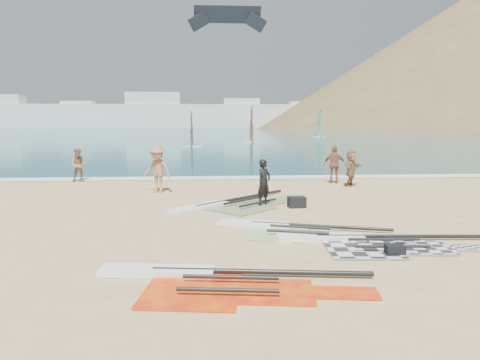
{
  "coord_description": "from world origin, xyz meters",
  "views": [
    {
      "loc": [
        -1.94,
        -12.3,
        3.14
      ],
      "look_at": [
        -0.79,
        4.0,
        1.0
      ],
      "focal_mm": 35.0,
      "sensor_mm": 36.0,
      "label": 1
    }
  ],
  "objects": [
    {
      "name": "far_town",
      "position": [
        -15.72,
        150.0,
        4.49
      ],
      "size": [
        160.0,
        8.0,
        12.0
      ],
      "color": "white",
      "rests_on": "ground"
    },
    {
      "name": "beachgoer_back",
      "position": [
        4.27,
        10.03,
        0.93
      ],
      "size": [
        1.15,
        0.64,
        1.85
      ],
      "primitive_type": "imported",
      "rotation": [
        0.0,
        0.0,
        2.96
      ],
      "color": "#9D5748",
      "rests_on": "ground"
    },
    {
      "name": "rig_grey",
      "position": [
        2.01,
        -1.12,
        0.05
      ],
      "size": [
        5.37,
        2.29,
        0.2
      ],
      "rotation": [
        0.0,
        0.0,
        -0.07
      ],
      "color": "#252527",
      "rests_on": "ground"
    },
    {
      "name": "person_wetsuit",
      "position": [
        0.09,
        4.26,
        0.85
      ],
      "size": [
        0.73,
        0.72,
        1.7
      ],
      "primitive_type": "imported",
      "rotation": [
        0.0,
        0.0,
        0.74
      ],
      "color": "black",
      "rests_on": "ground"
    },
    {
      "name": "sea",
      "position": [
        0.0,
        132.0,
        0.0
      ],
      "size": [
        300.0,
        240.0,
        0.06
      ],
      "primitive_type": "cube",
      "color": "#0D555F",
      "rests_on": "ground"
    },
    {
      "name": "beachgoer_right",
      "position": [
        4.81,
        9.08,
        0.85
      ],
      "size": [
        1.38,
        1.54,
        1.7
      ],
      "primitive_type": "imported",
      "rotation": [
        0.0,
        0.0,
        0.89
      ],
      "color": "#96674C",
      "rests_on": "ground"
    },
    {
      "name": "gear_bag_far",
      "position": [
        2.37,
        -2.09,
        0.13
      ],
      "size": [
        0.45,
        0.33,
        0.26
      ],
      "primitive_type": "cube",
      "rotation": [
        0.0,
        0.0,
        -0.09
      ],
      "color": "black",
      "rests_on": "ground"
    },
    {
      "name": "rig_red",
      "position": [
        -1.96,
        -3.62,
        0.05
      ],
      "size": [
        5.48,
        2.5,
        0.2
      ],
      "rotation": [
        0.0,
        0.0,
        -0.13
      ],
      "color": "red",
      "rests_on": "ground"
    },
    {
      "name": "windsurfer_left",
      "position": [
        -3.63,
        40.08,
        1.22
      ],
      "size": [
        2.28,
        2.74,
        4.08
      ],
      "rotation": [
        0.0,
        0.0,
        -0.07
      ],
      "color": "white",
      "rests_on": "ground"
    },
    {
      "name": "windsurfer_right",
      "position": [
        17.03,
        66.29,
        1.33
      ],
      "size": [
        2.63,
        2.94,
        4.62
      ],
      "rotation": [
        0.0,
        0.0,
        0.34
      ],
      "color": "white",
      "rests_on": "ground"
    },
    {
      "name": "gear_bag_near",
      "position": [
        1.23,
        3.94,
        0.19
      ],
      "size": [
        0.64,
        0.49,
        0.38
      ],
      "primitive_type": "cube",
      "rotation": [
        0.0,
        0.0,
        0.1
      ],
      "color": "black",
      "rests_on": "ground"
    },
    {
      "name": "beachgoer_left",
      "position": [
        -8.35,
        11.5,
        0.85
      ],
      "size": [
        0.89,
        0.72,
        1.69
      ],
      "primitive_type": "imported",
      "rotation": [
        0.0,
        0.0,
        0.1
      ],
      "color": "#98724A",
      "rests_on": "ground"
    },
    {
      "name": "beachgoer_mid",
      "position": [
        -4.07,
        7.76,
        1.0
      ],
      "size": [
        1.49,
        1.25,
        2.01
      ],
      "primitive_type": "imported",
      "rotation": [
        0.0,
        0.0,
        -0.47
      ],
      "color": "#A37351",
      "rests_on": "ground"
    },
    {
      "name": "surf_line",
      "position": [
        0.0,
        12.3,
        0.0
      ],
      "size": [
        300.0,
        1.2,
        0.04
      ],
      "primitive_type": "cube",
      "color": "white",
      "rests_on": "ground"
    },
    {
      "name": "windsurfer_centre",
      "position": [
        3.88,
        48.74,
        1.4
      ],
      "size": [
        2.73,
        3.31,
        4.93
      ],
      "rotation": [
        0.0,
        0.0,
        0.04
      ],
      "color": "white",
      "rests_on": "ground"
    },
    {
      "name": "kitesurf_kite",
      "position": [
        0.19,
        35.52,
        13.16
      ],
      "size": [
        7.93,
        0.86,
        2.52
      ],
      "rotation": [
        0.0,
        0.0,
        -0.0
      ],
      "color": "#222127",
      "rests_on": "ground"
    },
    {
      "name": "rig_green",
      "position": [
        0.23,
        0.44,
        0.05
      ],
      "size": [
        4.84,
        2.72,
        0.19
      ],
      "rotation": [
        0.0,
        0.0,
        -0.3
      ],
      "color": "#7DC42E",
      "rests_on": "ground"
    },
    {
      "name": "ground",
      "position": [
        0.0,
        0.0,
        0.0
      ],
      "size": [
        300.0,
        300.0,
        0.0
      ],
      "primitive_type": "plane",
      "color": "#D6BB7D",
      "rests_on": "ground"
    },
    {
      "name": "rig_orange",
      "position": [
        -1.05,
        4.35,
        0.05
      ],
      "size": [
        5.35,
        4.79,
        0.2
      ],
      "rotation": [
        0.0,
        0.0,
        0.77
      ],
      "color": "#FFA123",
      "rests_on": "ground"
    }
  ]
}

